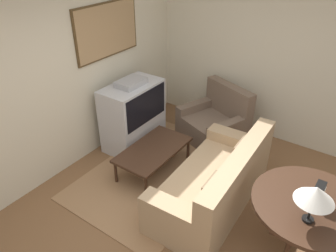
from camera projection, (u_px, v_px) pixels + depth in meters
ground_plane at (185, 227)px, 4.01m from camera, size 12.00×12.00×0.00m
wall_back at (54, 84)px, 4.37m from camera, size 12.00×0.10×2.70m
wall_right at (277, 61)px, 5.15m from camera, size 0.06×12.00×2.70m
area_rug at (158, 172)px, 4.90m from camera, size 2.57×1.72×0.01m
tv at (133, 115)px, 5.29m from camera, size 1.02×0.58×1.16m
couch at (216, 184)px, 4.23m from camera, size 1.98×0.99×0.88m
armchair at (215, 123)px, 5.57m from camera, size 1.15×1.22×0.92m
coffee_table at (153, 151)px, 4.77m from camera, size 1.16×0.64×0.40m
console_table at (311, 208)px, 3.37m from camera, size 1.22×1.22×0.73m
table_lamp at (316, 194)px, 2.98m from camera, size 0.37×0.37×0.42m
mantel_clock at (319, 192)px, 3.32m from camera, size 0.15×0.10×0.21m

